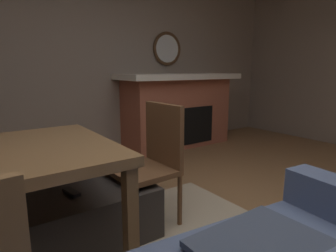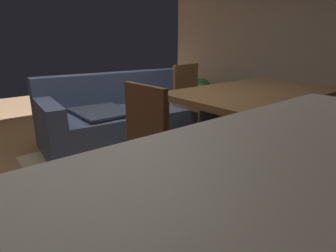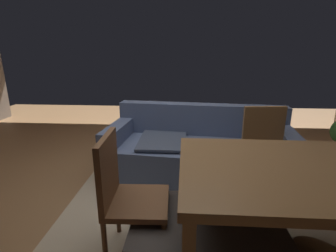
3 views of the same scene
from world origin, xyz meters
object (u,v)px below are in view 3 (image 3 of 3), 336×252
object	(u,v)px
ottoman_coffee_table	(205,240)
tv_remote	(212,213)
couch	(198,151)
dining_table	(312,177)
dining_chair_north	(266,147)
dining_chair_west	(124,190)

from	to	relation	value
ottoman_coffee_table	tv_remote	distance (m)	0.21
couch	tv_remote	xyz separation A→B (m)	(0.03, -1.36, 0.09)
dining_table	couch	bearing A→B (deg)	116.98
dining_table	dining_chair_north	xyz separation A→B (m)	(-0.01, 0.93, -0.15)
couch	dining_table	xyz separation A→B (m)	(0.68, -1.33, 0.38)
ottoman_coffee_table	dining_chair_north	bearing A→B (deg)	55.83
couch	dining_chair_west	distance (m)	1.48
tv_remote	dining_chair_north	distance (m)	1.16
ottoman_coffee_table	dining_table	xyz separation A→B (m)	(0.69, 0.07, 0.48)
dining_table	dining_chair_west	xyz separation A→B (m)	(-1.27, -0.00, -0.15)
tv_remote	dining_table	world-z (taller)	dining_table
couch	tv_remote	distance (m)	1.36
ottoman_coffee_table	dining_table	distance (m)	0.85
dining_table	dining_chair_north	world-z (taller)	dining_chair_north
couch	dining_chair_north	size ratio (longest dim) A/B	2.41
ottoman_coffee_table	dining_chair_west	size ratio (longest dim) A/B	1.09
couch	ottoman_coffee_table	size ratio (longest dim) A/B	2.20
couch	ottoman_coffee_table	xyz separation A→B (m)	(-0.01, -1.41, -0.11)
tv_remote	dining_chair_west	world-z (taller)	dining_chair_west
ottoman_coffee_table	dining_chair_west	bearing A→B (deg)	173.25
ottoman_coffee_table	dining_table	world-z (taller)	dining_table
dining_chair_north	dining_chair_west	xyz separation A→B (m)	(-1.26, -0.93, 0.00)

